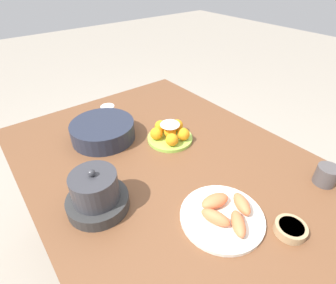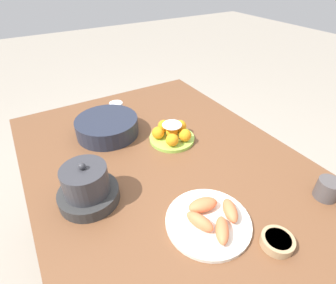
{
  "view_description": "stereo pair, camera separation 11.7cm",
  "coord_description": "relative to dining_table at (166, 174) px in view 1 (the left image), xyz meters",
  "views": [
    {
      "loc": [
        -0.69,
        0.53,
        1.47
      ],
      "look_at": [
        0.05,
        -0.05,
        0.78
      ],
      "focal_mm": 28.0,
      "sensor_mm": 36.0,
      "label": 1
    },
    {
      "loc": [
        -0.76,
        0.43,
        1.47
      ],
      "look_at": [
        0.05,
        -0.05,
        0.78
      ],
      "focal_mm": 28.0,
      "sensor_mm": 36.0,
      "label": 2
    }
  ],
  "objects": [
    {
      "name": "cup_near",
      "position": [
        -0.49,
        -0.4,
        0.12
      ],
      "size": [
        0.08,
        0.08,
        0.08
      ],
      "color": "#4C4747",
      "rests_on": "dining_table"
    },
    {
      "name": "cup_far",
      "position": [
        0.49,
        0.02,
        0.11
      ],
      "size": [
        0.07,
        0.07,
        0.06
      ],
      "color": "white",
      "rests_on": "dining_table"
    },
    {
      "name": "sauce_bowl",
      "position": [
        -0.53,
        -0.09,
        0.1
      ],
      "size": [
        0.1,
        0.1,
        0.03
      ],
      "color": "tan",
      "rests_on": "dining_table"
    },
    {
      "name": "cake_plate",
      "position": [
        0.11,
        -0.11,
        0.12
      ],
      "size": [
        0.21,
        0.21,
        0.09
      ],
      "color": "#99CC4C",
      "rests_on": "dining_table"
    },
    {
      "name": "seafood_platter",
      "position": [
        -0.36,
        0.03,
        0.1
      ],
      "size": [
        0.28,
        0.28,
        0.06
      ],
      "color": "silver",
      "rests_on": "dining_table"
    },
    {
      "name": "dining_table",
      "position": [
        0.0,
        0.0,
        0.0
      ],
      "size": [
        1.43,
        1.09,
        0.74
      ],
      "color": "brown",
      "rests_on": "ground_plane"
    },
    {
      "name": "ground_plane",
      "position": [
        0.0,
        0.0,
        -0.66
      ],
      "size": [
        12.0,
        12.0,
        0.0
      ],
      "primitive_type": "plane",
      "color": "#9E9384"
    },
    {
      "name": "warming_pot",
      "position": [
        -0.06,
        0.34,
        0.15
      ],
      "size": [
        0.21,
        0.21,
        0.17
      ],
      "color": "#2D2D2D",
      "rests_on": "dining_table"
    },
    {
      "name": "serving_bowl",
      "position": [
        0.31,
        0.13,
        0.13
      ],
      "size": [
        0.3,
        0.3,
        0.08
      ],
      "color": "#232838",
      "rests_on": "dining_table"
    }
  ]
}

